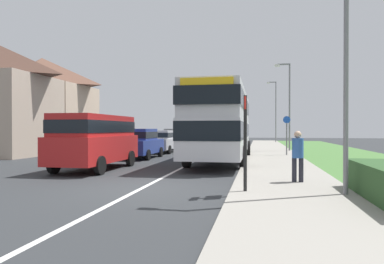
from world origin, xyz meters
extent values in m
plane|color=#2D3033|center=(0.00, 0.00, 0.00)|extent=(120.00, 120.00, 0.00)
cube|color=silver|center=(0.00, 8.00, 0.00)|extent=(0.14, 60.00, 0.01)
cube|color=gray|center=(4.20, 6.00, 0.06)|extent=(3.20, 68.00, 0.12)
cube|color=#BCBCC1|center=(1.44, 8.65, 1.32)|extent=(2.50, 11.20, 1.65)
cube|color=#BCBCC1|center=(1.44, 8.65, 2.92)|extent=(2.45, 10.97, 1.55)
cube|color=black|center=(1.44, 8.65, 1.65)|extent=(2.52, 11.25, 0.76)
cube|color=black|center=(1.44, 8.65, 3.00)|extent=(2.52, 11.25, 0.72)
cube|color=gold|center=(1.44, 3.11, 3.42)|extent=(2.00, 0.08, 0.44)
cylinder|color=black|center=(0.19, 12.12, 0.50)|extent=(0.30, 1.00, 1.00)
cylinder|color=black|center=(2.69, 12.12, 0.50)|extent=(0.30, 1.00, 1.00)
cylinder|color=black|center=(0.19, 5.57, 0.50)|extent=(0.30, 1.00, 1.00)
cylinder|color=black|center=(2.69, 5.57, 0.50)|extent=(0.30, 1.00, 1.00)
cube|color=#B21E1E|center=(-3.46, 4.06, 0.89)|extent=(1.95, 5.11, 1.07)
cube|color=#B21E1E|center=(-3.46, 4.06, 1.87)|extent=(1.72, 4.70, 0.87)
cube|color=black|center=(-3.46, 4.06, 1.82)|extent=(1.75, 4.75, 0.49)
cylinder|color=black|center=(-4.42, 5.65, 0.36)|extent=(0.20, 0.72, 0.72)
cylinder|color=black|center=(-2.51, 5.65, 0.36)|extent=(0.20, 0.72, 0.72)
cylinder|color=black|center=(-4.42, 2.48, 0.36)|extent=(0.20, 0.72, 0.72)
cylinder|color=black|center=(-2.51, 2.48, 0.36)|extent=(0.20, 0.72, 0.72)
cube|color=navy|center=(-3.51, 9.92, 0.70)|extent=(1.76, 4.12, 0.79)
cube|color=navy|center=(-3.51, 9.71, 1.41)|extent=(1.55, 2.26, 0.65)
cube|color=black|center=(-3.51, 9.71, 1.38)|extent=(1.58, 2.29, 0.36)
cylinder|color=black|center=(-4.38, 11.19, 0.30)|extent=(0.20, 0.60, 0.60)
cylinder|color=black|center=(-2.65, 11.19, 0.30)|extent=(0.20, 0.60, 0.60)
cylinder|color=black|center=(-4.38, 8.64, 0.30)|extent=(0.20, 0.60, 0.60)
cylinder|color=black|center=(-2.65, 8.64, 0.30)|extent=(0.20, 0.60, 0.60)
cube|color=#B7B7BC|center=(-3.57, 14.92, 0.66)|extent=(1.77, 4.37, 0.73)
cube|color=#B7B7BC|center=(-3.57, 14.70, 1.33)|extent=(1.56, 2.40, 0.60)
cube|color=black|center=(-3.57, 14.70, 1.30)|extent=(1.60, 2.43, 0.33)
cylinder|color=black|center=(-4.44, 16.27, 0.30)|extent=(0.20, 0.60, 0.60)
cylinder|color=black|center=(-2.70, 16.27, 0.30)|extent=(0.20, 0.60, 0.60)
cylinder|color=black|center=(-4.44, 13.57, 0.30)|extent=(0.20, 0.60, 0.60)
cylinder|color=black|center=(-2.70, 13.57, 0.30)|extent=(0.20, 0.60, 0.60)
cube|color=slate|center=(-3.66, 19.91, 0.70)|extent=(1.85, 3.90, 0.79)
cube|color=slate|center=(-3.66, 19.71, 1.41)|extent=(1.63, 2.15, 0.65)
cube|color=black|center=(-3.66, 19.71, 1.38)|extent=(1.66, 2.17, 0.36)
cylinder|color=black|center=(-4.57, 21.12, 0.30)|extent=(0.20, 0.60, 0.60)
cylinder|color=black|center=(-2.76, 21.12, 0.30)|extent=(0.20, 0.60, 0.60)
cylinder|color=black|center=(-4.57, 18.70, 0.30)|extent=(0.20, 0.60, 0.60)
cylinder|color=black|center=(-2.76, 18.70, 0.30)|extent=(0.20, 0.60, 0.60)
cylinder|color=#23232D|center=(4.41, 1.26, 0.42)|extent=(0.14, 0.14, 0.85)
cylinder|color=#23232D|center=(4.61, 1.26, 0.42)|extent=(0.14, 0.14, 0.85)
cylinder|color=#2D599E|center=(4.51, 1.26, 1.15)|extent=(0.34, 0.34, 0.60)
sphere|color=tan|center=(4.51, 1.26, 1.56)|extent=(0.22, 0.22, 0.22)
cylinder|color=black|center=(3.00, -0.61, 1.30)|extent=(0.09, 0.09, 2.60)
cube|color=red|center=(3.00, -0.61, 2.40)|extent=(0.04, 0.44, 0.32)
cube|color=black|center=(3.00, -0.59, 1.55)|extent=(0.06, 0.52, 0.68)
cylinder|color=slate|center=(5.05, 12.56, 1.05)|extent=(0.08, 0.08, 2.10)
cylinder|color=blue|center=(5.05, 12.56, 2.30)|extent=(0.44, 0.03, 0.44)
cylinder|color=slate|center=(5.46, -0.57, 3.58)|extent=(0.12, 0.12, 7.15)
cylinder|color=slate|center=(5.60, 17.06, 3.29)|extent=(0.12, 0.12, 6.58)
cube|color=slate|center=(5.15, 17.06, 6.53)|extent=(0.90, 0.10, 0.10)
cube|color=silver|center=(4.70, 17.06, 6.46)|extent=(0.36, 0.20, 0.14)
cylinder|color=slate|center=(5.44, 34.61, 3.78)|extent=(0.12, 0.12, 7.56)
cube|color=slate|center=(4.99, 34.61, 7.51)|extent=(0.90, 0.10, 0.10)
cube|color=silver|center=(4.54, 34.61, 7.44)|extent=(0.36, 0.20, 0.14)
cube|color=#C1A88E|center=(-13.82, 15.70, 2.57)|extent=(7.34, 5.40, 5.15)
pyramid|color=brown|center=(-13.82, 15.70, 6.30)|extent=(7.34, 5.40, 2.30)
camera|label=1|loc=(3.33, -9.76, 1.73)|focal=32.76mm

